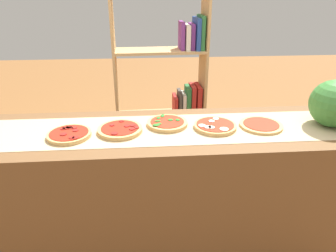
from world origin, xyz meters
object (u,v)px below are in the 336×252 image
pizza_pepperoni_0 (69,134)px  bookshelf (171,87)px  pizza_spinach_2 (167,123)px  pizza_mozzarella_3 (215,126)px  pizza_pepperoni_1 (120,130)px  watermelon (334,104)px  pizza_plain_4 (261,125)px

pizza_pepperoni_0 → bookshelf: bearing=58.6°
pizza_spinach_2 → pizza_mozzarella_3: bearing=-12.9°
bookshelf → pizza_mozzarella_3: bearing=-80.8°
pizza_pepperoni_1 → pizza_mozzarella_3: same height
pizza_pepperoni_0 → watermelon: watermelon is taller
pizza_spinach_2 → pizza_mozzarella_3: (0.26, -0.06, -0.00)m
pizza_mozzarella_3 → watermelon: 0.66m
pizza_mozzarella_3 → bookshelf: 0.99m
pizza_pepperoni_1 → pizza_mozzarella_3: (0.52, 0.01, -0.00)m
bookshelf → watermelon: bearing=-50.7°
pizza_pepperoni_1 → bookshelf: bearing=69.8°
pizza_mozzarella_3 → watermelon: (0.65, -0.01, 0.12)m
watermelon → bookshelf: size_ratio=0.15×
pizza_spinach_2 → pizza_mozzarella_3: 0.27m
pizza_mozzarella_3 → watermelon: watermelon is taller
pizza_plain_4 → bookshelf: bearing=113.2°
watermelon → bookshelf: (-0.81, 0.99, -0.19)m
pizza_pepperoni_0 → pizza_mozzarella_3: size_ratio=0.97×
bookshelf → pizza_pepperoni_1: bearing=-110.2°
pizza_pepperoni_0 → pizza_mozzarella_3: bearing=3.3°
pizza_pepperoni_1 → bookshelf: bookshelf is taller
pizza_mozzarella_3 → pizza_plain_4: pizza_mozzarella_3 is taller
pizza_pepperoni_1 → pizza_spinach_2: size_ratio=1.05×
pizza_spinach_2 → pizza_plain_4: pizza_spinach_2 is taller
pizza_mozzarella_3 → watermelon: bearing=-1.1°
pizza_pepperoni_1 → pizza_mozzarella_3: 0.52m
pizza_plain_4 → watermelon: size_ratio=0.90×
pizza_pepperoni_1 → watermelon: (1.17, -0.01, 0.12)m
pizza_pepperoni_0 → pizza_spinach_2: (0.52, 0.10, -0.00)m
pizza_pepperoni_1 → bookshelf: (0.36, 0.98, -0.07)m
pizza_plain_4 → pizza_pepperoni_1: bearing=-179.5°
pizza_pepperoni_0 → bookshelf: (0.62, 1.02, -0.07)m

